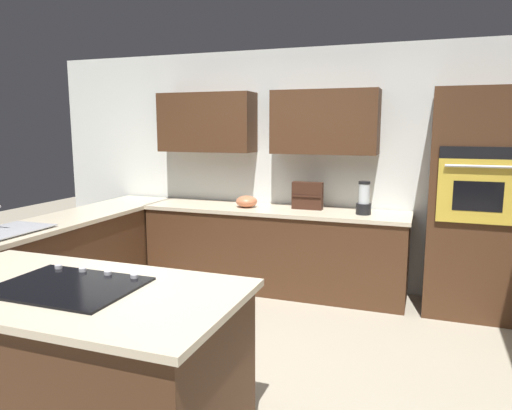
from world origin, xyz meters
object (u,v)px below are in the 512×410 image
Objects in this scene: sink_unit at (4,231)px; cooktop at (68,286)px; wall_oven at (474,204)px; mixing_bowl at (247,201)px; blender at (364,200)px; spice_rack at (307,196)px.

sink_unit is 0.92× the size of cooktop.
cooktop is (2.23, 2.79, -0.15)m from wall_oven.
mixing_bowl is at bearing -89.56° from cooktop.
sink_unit reaches higher than mixing_bowl.
cooktop is at bearing 66.09° from blender.
blender reaches higher than mixing_bowl.
cooktop is 2.77m from mixing_bowl.
spice_rack reaches higher than mixing_bowl.
blender is 1.43× the size of mixing_bowl.
sink_unit is 2.18× the size of spice_rack.
cooktop is at bearing 147.95° from sink_unit.
wall_oven reaches higher than mixing_bowl.
mixing_bowl reaches higher than cooktop.
wall_oven is 1.00m from blender.
spice_rack reaches higher than cooktop.
spice_rack is at bearing -9.91° from blender.
sink_unit is 2.87m from spice_rack.
cooktop is at bearing 51.40° from wall_oven.
mixing_bowl is (1.25, 0.00, -0.08)m from blender.
sink_unit is at bearing 34.84° from blender.
wall_oven is 2.25m from mixing_bowl.
wall_oven is 2.78× the size of cooktop.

